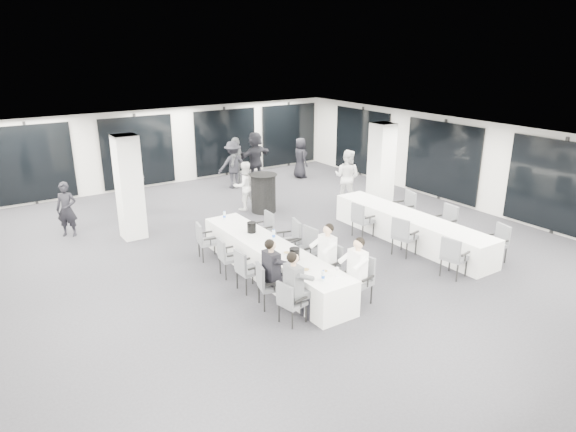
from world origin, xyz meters
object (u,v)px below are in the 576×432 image
Objects in this scene: chair_side_left_near at (453,255)px; standing_guest_e at (300,155)px; banquet_table_main at (272,261)px; chair_main_right_mid at (306,247)px; standing_guest_d at (236,159)px; chair_main_right_far at (265,227)px; chair_side_right_near at (498,241)px; ice_bucket_near at (294,254)px; ice_bucket_far at (252,227)px; chair_side_right_far at (406,206)px; chair_main_right_fourth at (291,238)px; chair_main_left_near at (290,300)px; standing_guest_f at (255,153)px; standing_guest_c at (233,162)px; chair_side_left_mid at (403,234)px; cocktail_table at (264,193)px; chair_main_left_second at (267,283)px; standing_guest_a at (137,180)px; banquet_table_side at (409,228)px; chair_main_right_second at (331,263)px; chair_side_left_far at (361,218)px; chair_main_left_fourth at (227,255)px; chair_main_left_far at (205,239)px; standing_guest_h at (347,173)px; chair_side_right_mid at (446,221)px; standing_guest_g at (66,206)px; chair_main_left_mid at (246,268)px.

chair_side_left_near is 9.64m from standing_guest_e.
chair_main_right_mid reaches higher than banquet_table_main.
chair_main_right_far is at bearing 23.82° from standing_guest_d.
ice_bucket_near is at bearing 87.95° from chair_side_right_near.
ice_bucket_far is (-0.78, -0.67, 0.36)m from chair_main_right_far.
chair_side_right_far is at bearing -2.74° from ice_bucket_far.
chair_main_right_fourth is 1.07× the size of chair_side_left_near.
chair_main_right_far is at bearing -158.12° from chair_side_left_near.
chair_main_right_mid is 1.79m from chair_main_right_far.
standing_guest_d is at bearing 69.58° from ice_bucket_near.
standing_guest_f is at bearing 142.81° from chair_main_left_near.
standing_guest_c is at bearing 147.83° from chair_main_left_near.
ice_bucket_far is at bearing -129.44° from chair_side_left_mid.
chair_main_left_second is at bearing -120.60° from cocktail_table.
chair_main_left_near is at bearing 14.60° from chair_main_left_second.
chair_side_right_far reaches higher than chair_main_left_second.
standing_guest_a is (-3.27, 2.12, 0.45)m from cocktail_table.
banquet_table_side is at bearing 114.74° from chair_main_left_second.
chair_main_right_fourth is at bearing -2.41° from chair_main_right_second.
standing_guest_a reaches higher than chair_side_left_far.
standing_guest_e is at bearing 50.81° from banquet_table_main.
banquet_table_side is at bearing -86.76° from chair_main_right_fourth.
chair_main_left_fourth is at bearing 101.42° from chair_main_right_fourth.
chair_main_left_far is (-0.83, 1.73, 0.15)m from banquet_table_main.
standing_guest_a is 1.09× the size of standing_guest_c.
chair_main_left_near is 11.12m from standing_guest_e.
chair_main_left_near is 0.94× the size of chair_main_left_second.
standing_guest_d is at bearing -34.21° from standing_guest_a.
standing_guest_a is (-0.15, 5.68, 0.54)m from chair_main_left_fourth.
standing_guest_h is (6.05, -2.82, -0.05)m from standing_guest_a.
chair_main_left_far is at bearing -165.64° from chair_main_left_second.
ice_bucket_far is (-0.78, 2.06, 0.35)m from chair_main_right_second.
standing_guest_d is (3.03, 7.25, 0.66)m from banquet_table_main.
standing_guest_e is (0.73, 9.32, 0.36)m from chair_side_right_near.
chair_side_right_mid is (5.84, -1.29, 0.05)m from chair_main_left_fourth.
chair_side_left_mid reaches higher than banquet_table_side.
chair_main_left_fourth reaches higher than banquet_table_main.
standing_guest_h reaches higher than chair_side_left_far.
chair_main_right_second is (-1.46, -5.22, -0.08)m from cocktail_table.
chair_side_left_far is (-0.00, 3.07, -0.00)m from chair_side_left_near.
chair_main_left_far is 4.55m from standing_guest_a.
chair_main_right_far is 4.62m from standing_guest_h.
standing_guest_c is 6.77m from ice_bucket_far.
standing_guest_g is at bearing -171.77° from chair_main_left_near.
banquet_table_side is 5.03× the size of chair_side_left_mid.
chair_main_left_mid is 1.59m from ice_bucket_far.
banquet_table_main is at bearing -129.28° from standing_guest_a.
standing_guest_d is (0.74, 3.11, 0.43)m from cocktail_table.
standing_guest_e reaches higher than chair_main_left_fourth.
chair_side_left_near reaches higher than chair_side_left_far.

